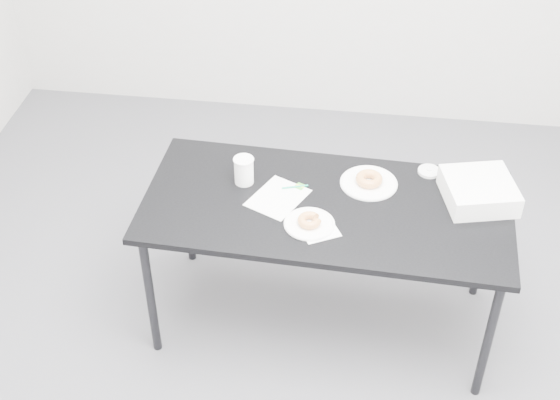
# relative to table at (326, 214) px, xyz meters

# --- Properties ---
(floor) EXTENTS (4.00, 4.00, 0.00)m
(floor) POSITION_rel_table_xyz_m (-0.15, -0.17, -0.65)
(floor) COLOR #46464A
(floor) RESTS_ON ground
(table) EXTENTS (1.56, 0.78, 0.70)m
(table) POSITION_rel_table_xyz_m (0.00, 0.00, 0.00)
(table) COLOR black
(table) RESTS_ON floor
(scorecard) EXTENTS (0.28, 0.30, 0.00)m
(scorecard) POSITION_rel_table_xyz_m (-0.21, 0.02, 0.05)
(scorecard) COLOR white
(scorecard) RESTS_ON table
(logo_patch) EXTENTS (0.05, 0.05, 0.00)m
(logo_patch) POSITION_rel_table_xyz_m (-0.12, 0.10, 0.06)
(logo_patch) COLOR green
(logo_patch) RESTS_ON scorecard
(pen) EXTENTS (0.11, 0.04, 0.01)m
(pen) POSITION_rel_table_xyz_m (-0.14, 0.09, 0.06)
(pen) COLOR #0D996E
(pen) RESTS_ON scorecard
(napkin) EXTENTS (0.19, 0.19, 0.00)m
(napkin) POSITION_rel_table_xyz_m (-0.02, -0.16, 0.05)
(napkin) COLOR white
(napkin) RESTS_ON table
(plate_near) EXTENTS (0.21, 0.21, 0.01)m
(plate_near) POSITION_rel_table_xyz_m (-0.06, -0.14, 0.06)
(plate_near) COLOR white
(plate_near) RESTS_ON napkin
(donut_near) EXTENTS (0.12, 0.12, 0.03)m
(donut_near) POSITION_rel_table_xyz_m (-0.06, -0.14, 0.08)
(donut_near) COLOR #CC7D40
(donut_near) RESTS_ON plate_near
(plate_far) EXTENTS (0.25, 0.25, 0.01)m
(plate_far) POSITION_rel_table_xyz_m (0.17, 0.16, 0.06)
(plate_far) COLOR white
(plate_far) RESTS_ON table
(donut_far) EXTENTS (0.12, 0.12, 0.04)m
(donut_far) POSITION_rel_table_xyz_m (0.17, 0.16, 0.08)
(donut_far) COLOR #CC7D40
(donut_far) RESTS_ON plate_far
(coffee_cup) EXTENTS (0.08, 0.08, 0.12)m
(coffee_cup) POSITION_rel_table_xyz_m (-0.37, 0.11, 0.12)
(coffee_cup) COLOR white
(coffee_cup) RESTS_ON table
(cup_lid) EXTENTS (0.10, 0.10, 0.01)m
(cup_lid) POSITION_rel_table_xyz_m (0.42, 0.28, 0.06)
(cup_lid) COLOR silver
(cup_lid) RESTS_ON table
(bakery_box) EXTENTS (0.34, 0.34, 0.09)m
(bakery_box) POSITION_rel_table_xyz_m (0.62, 0.11, 0.10)
(bakery_box) COLOR white
(bakery_box) RESTS_ON table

